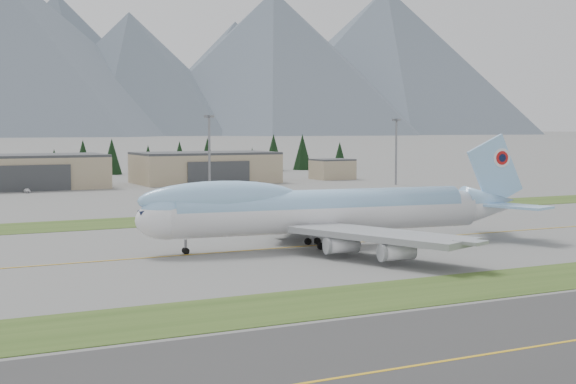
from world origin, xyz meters
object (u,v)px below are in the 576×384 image
hangar_center (27,172)px  service_vehicle_a (27,193)px  service_vehicle_b (172,194)px  service_vehicle_c (256,185)px  boeing_747_freighter (323,210)px  hangar_right (205,167)px

hangar_center → service_vehicle_a: (-2.66, -17.67, -5.39)m
hangar_center → service_vehicle_b: (34.74, -40.39, -5.39)m
service_vehicle_a → service_vehicle_b: size_ratio=1.07×
service_vehicle_b → service_vehicle_c: size_ratio=0.87×
boeing_747_freighter → service_vehicle_b: 111.83m
hangar_center → service_vehicle_b: 53.55m
hangar_center → service_vehicle_c: hangar_center is taller
hangar_right → service_vehicle_c: 22.63m
hangar_center → hangar_right: 60.00m
hangar_center → service_vehicle_a: 18.66m
service_vehicle_a → service_vehicle_c: bearing=-2.9°
hangar_center → service_vehicle_c: bearing=-15.1°
hangar_center → service_vehicle_c: (70.79, -19.14, -5.39)m
boeing_747_freighter → service_vehicle_c: boeing_747_freighter is taller
hangar_center → hangar_right: size_ratio=1.00×
service_vehicle_a → service_vehicle_c: (73.44, -1.47, 0.00)m
hangar_right → service_vehicle_a: size_ratio=12.15×
hangar_right → service_vehicle_b: (-25.26, -40.39, -5.39)m
service_vehicle_a → service_vehicle_c: service_vehicle_a is taller
hangar_center → service_vehicle_c: 73.53m
boeing_747_freighter → hangar_right: bearing=83.0°
boeing_747_freighter → service_vehicle_a: bearing=107.6°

